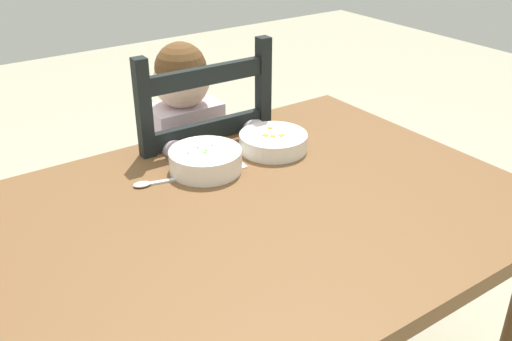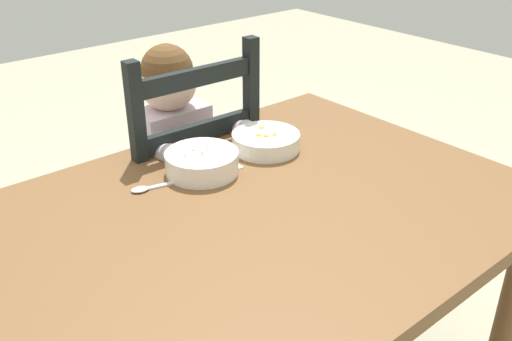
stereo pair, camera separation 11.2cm
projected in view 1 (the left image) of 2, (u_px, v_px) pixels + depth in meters
The scene contains 7 objects.
dining_table at pixel (252, 241), 1.37m from camera, with size 1.29×0.95×0.71m.
dining_chair at pixel (191, 193), 1.87m from camera, with size 0.43×0.43×0.98m.
child_figure at pixel (190, 147), 1.79m from camera, with size 0.32×0.31×0.96m.
bowl_of_peas at pixel (206, 160), 1.48m from camera, with size 0.19×0.19×0.06m.
bowl_of_carrots at pixel (273, 141), 1.59m from camera, with size 0.19×0.19×0.05m.
spoon at pixel (150, 183), 1.42m from camera, with size 0.14×0.05×0.01m.
paper_napkin at pixel (212, 163), 1.52m from camera, with size 0.14×0.13×0.00m, color white.
Camera 1 is at (-0.64, -0.94, 1.39)m, focal length 40.11 mm.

